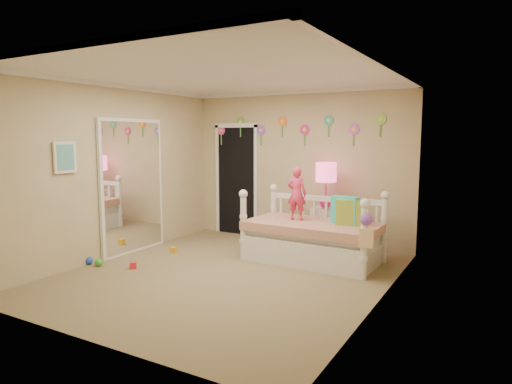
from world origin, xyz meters
The scene contains 18 objects.
floor centered at (0.00, 0.00, 0.00)m, with size 4.00×4.50×0.01m, color #7F684C.
ceiling centered at (0.00, 0.00, 2.60)m, with size 4.00×4.50×0.01m, color white.
back_wall centered at (0.00, 2.25, 1.30)m, with size 4.00×0.01×2.60m, color tan.
left_wall centered at (-2.00, 0.00, 1.30)m, with size 0.01×4.50×2.60m, color tan.
right_wall centered at (2.00, 0.00, 1.30)m, with size 0.01×4.50×2.60m, color tan.
crown_molding centered at (0.00, 0.00, 2.57)m, with size 4.00×4.50×0.06m, color white, non-canonical shape.
daybed centered at (0.73, 1.17, 0.53)m, with size 1.94×1.04×1.05m, color white, non-canonical shape.
pillow_turquoise centered at (1.18, 1.26, 0.78)m, with size 0.40×0.14×0.40m, color #25B99F.
pillow_lime centered at (1.26, 1.21, 0.77)m, with size 0.38×0.14×0.36m, color #97B838.
child centered at (0.45, 1.20, 0.98)m, with size 0.29×0.19×0.79m, color #F63864.
nightstand centered at (0.65, 1.89, 0.34)m, with size 0.41×0.31×0.69m, color white.
table_lamp centered at (0.65, 1.89, 1.17)m, with size 0.33×0.33×0.73m.
closet_doorway centered at (-1.25, 2.23, 1.03)m, with size 0.90×0.04×2.07m, color black.
flower_decals centered at (-0.09, 2.24, 1.94)m, with size 3.40×0.02×0.50m, color #B2668C, non-canonical shape.
mirror_closet centered at (-1.96, 0.30, 1.05)m, with size 0.07×1.30×2.10m, color white.
wall_picture centered at (-1.97, -0.90, 1.55)m, with size 0.05×0.34×0.42m, color white.
hanging_bag centered at (1.65, 0.65, 0.64)m, with size 0.20×0.16×0.36m, color beige, non-canonical shape.
toy_scatter centered at (-1.64, 0.00, 0.06)m, with size 0.80×1.30×0.11m, color #996666, non-canonical shape.
Camera 1 is at (3.18, -4.84, 1.82)m, focal length 31.51 mm.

